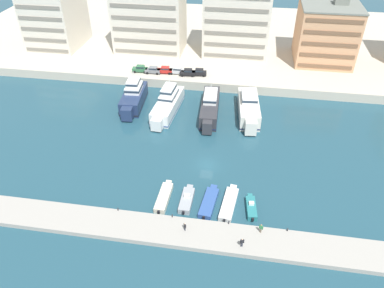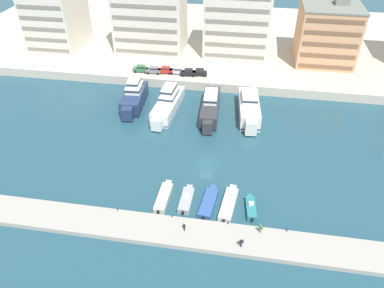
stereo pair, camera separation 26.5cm
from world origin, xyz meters
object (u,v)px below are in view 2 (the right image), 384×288
(motorboat_white_center_left, at_px, (229,204))
(motorboat_cream_far_left, at_px, (164,197))
(motorboat_grey_left, at_px, (187,200))
(motorboat_blue_mid_left, at_px, (209,202))
(pedestrian_mid_deck, at_px, (241,242))
(car_black_center_right, at_px, (199,72))
(motorboat_teal_center, at_px, (251,208))
(car_silver_center_left, at_px, (178,70))
(car_black_center, at_px, (188,72))
(car_grey_left, at_px, (153,70))
(yacht_ivory_center_left, at_px, (249,108))
(pedestrian_far_side, at_px, (260,228))
(car_red_mid_left, at_px, (165,70))
(yacht_white_left, at_px, (168,104))
(pedestrian_near_edge, at_px, (184,226))
(car_green_far_left, at_px, (141,68))
(yacht_navy_far_left, at_px, (134,97))
(yacht_charcoal_mid_left, at_px, (210,107))

(motorboat_white_center_left, bearing_deg, motorboat_cream_far_left, -178.49)
(motorboat_cream_far_left, height_order, motorboat_grey_left, motorboat_grey_left)
(motorboat_blue_mid_left, distance_m, pedestrian_mid_deck, 10.77)
(motorboat_cream_far_left, distance_m, car_black_center_right, 44.82)
(motorboat_white_center_left, xyz_separation_m, motorboat_teal_center, (3.75, -0.39, 0.06))
(car_silver_center_left, bearing_deg, car_black_center, -11.49)
(pedestrian_mid_deck, bearing_deg, motorboat_blue_mid_left, 123.96)
(car_grey_left, xyz_separation_m, car_black_center_right, (12.37, 0.62, 0.00))
(yacht_ivory_center_left, relative_size, motorboat_blue_mid_left, 2.13)
(car_grey_left, distance_m, pedestrian_far_side, 57.68)
(motorboat_white_center_left, xyz_separation_m, car_black_center, (-14.56, 43.91, 2.85))
(car_silver_center_left, bearing_deg, car_red_mid_left, -177.03)
(yacht_white_left, relative_size, motorboat_white_center_left, 2.03)
(motorboat_teal_center, bearing_deg, pedestrian_near_edge, -145.64)
(yacht_ivory_center_left, bearing_deg, pedestrian_mid_deck, -89.31)
(motorboat_blue_mid_left, bearing_deg, car_green_far_left, 118.64)
(yacht_white_left, bearing_deg, yacht_navy_far_left, 169.61)
(car_red_mid_left, height_order, pedestrian_far_side, car_red_mid_left)
(pedestrian_near_edge, bearing_deg, car_silver_center_left, 102.22)
(motorboat_blue_mid_left, distance_m, car_silver_center_left, 46.97)
(yacht_navy_far_left, height_order, pedestrian_mid_deck, yacht_navy_far_left)
(motorboat_grey_left, bearing_deg, yacht_white_left, 108.19)
(car_green_far_left, bearing_deg, motorboat_cream_far_left, -69.80)
(motorboat_grey_left, relative_size, pedestrian_mid_deck, 3.91)
(yacht_ivory_center_left, distance_m, pedestrian_near_edge, 38.20)
(motorboat_teal_center, bearing_deg, motorboat_grey_left, 179.64)
(motorboat_cream_far_left, height_order, car_silver_center_left, car_silver_center_left)
(yacht_navy_far_left, distance_m, motorboat_teal_center, 42.57)
(car_red_mid_left, bearing_deg, motorboat_teal_center, -61.21)
(car_red_mid_left, bearing_deg, car_black_center_right, 0.55)
(car_red_mid_left, distance_m, pedestrian_far_side, 56.61)
(pedestrian_mid_deck, bearing_deg, car_black_center_right, 104.86)
(car_grey_left, relative_size, car_black_center, 0.97)
(car_black_center_right, xyz_separation_m, pedestrian_near_edge, (5.29, -51.73, -1.54))
(yacht_white_left, distance_m, motorboat_teal_center, 35.77)
(motorboat_white_center_left, relative_size, pedestrian_near_edge, 5.50)
(car_grey_left, xyz_separation_m, pedestrian_near_edge, (17.66, -51.11, -1.54))
(car_green_far_left, relative_size, car_black_center_right, 0.99)
(yacht_navy_far_left, bearing_deg, yacht_charcoal_mid_left, -3.62)
(yacht_ivory_center_left, relative_size, pedestrian_far_side, 9.80)
(car_grey_left, relative_size, pedestrian_mid_deck, 2.38)
(motorboat_cream_far_left, distance_m, pedestrian_mid_deck, 16.39)
(car_black_center_right, bearing_deg, car_red_mid_left, -179.45)
(motorboat_white_center_left, height_order, pedestrian_near_edge, pedestrian_near_edge)
(car_black_center, bearing_deg, car_green_far_left, 179.20)
(pedestrian_near_edge, bearing_deg, car_grey_left, 109.06)
(motorboat_grey_left, distance_m, motorboat_blue_mid_left, 3.83)
(motorboat_grey_left, relative_size, motorboat_white_center_left, 0.77)
(car_black_center_right, bearing_deg, car_silver_center_left, 179.22)
(pedestrian_mid_deck, bearing_deg, motorboat_grey_left, 138.37)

